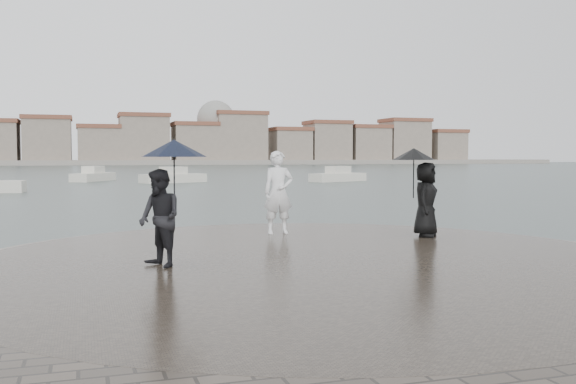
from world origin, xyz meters
name	(u,v)px	position (x,y,z in m)	size (l,w,h in m)	color
ground	(409,333)	(0.00, 0.00, 0.00)	(400.00, 400.00, 0.00)	#2B3835
kerb_ring	(311,271)	(0.00, 3.50, 0.16)	(12.50, 12.50, 0.32)	gray
quay_tip	(311,269)	(0.00, 3.50, 0.18)	(11.90, 11.90, 0.36)	#2D261E
statue	(278,192)	(0.52, 7.15, 1.31)	(0.69, 0.45, 1.89)	white
visitor_left	(164,196)	(-2.49, 3.52, 1.49)	(1.21, 1.10, 2.04)	black
visitor_right	(423,188)	(3.39, 5.67, 1.43)	(1.18, 1.05, 1.95)	black
far_skyline	(72,142)	(-6.29, 160.71, 5.61)	(260.00, 20.00, 37.00)	gray
boats	(159,179)	(1.85, 43.66, 0.38)	(32.39, 20.40, 1.50)	silver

